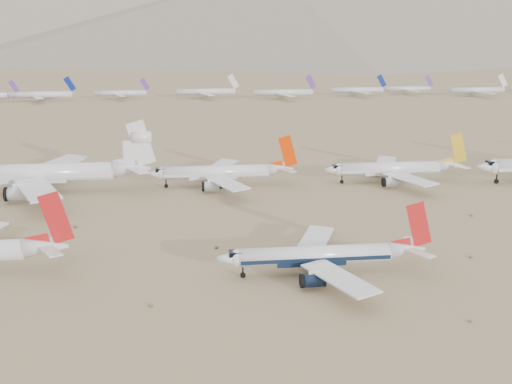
% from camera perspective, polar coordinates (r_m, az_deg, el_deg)
% --- Properties ---
extents(ground, '(7000.00, 7000.00, 0.00)m').
position_cam_1_polar(ground, '(138.34, 9.59, -6.46)').
color(ground, olive).
rests_on(ground, ground).
extents(main_airliner, '(41.91, 40.93, 14.79)m').
position_cam_1_polar(main_airliner, '(131.39, 6.07, -5.61)').
color(main_airliner, silver).
rests_on(main_airliner, ground).
extents(row2_gold_tail, '(43.93, 42.97, 15.64)m').
position_cam_1_polar(row2_gold_tail, '(209.29, 12.27, 2.04)').
color(row2_gold_tail, silver).
rests_on(row2_gold_tail, ground).
extents(row2_orange_tail, '(44.18, 43.22, 15.76)m').
position_cam_1_polar(row2_orange_tail, '(199.64, -3.04, 1.76)').
color(row2_orange_tail, silver).
rests_on(row2_orange_tail, ground).
extents(row2_white_trijet, '(61.14, 59.75, 21.66)m').
position_cam_1_polar(row2_white_trijet, '(201.02, -18.02, 1.67)').
color(row2_white_trijet, silver).
rests_on(row2_white_trijet, ground).
extents(distant_storage_row, '(502.11, 51.10, 13.42)m').
position_cam_1_polar(distant_storage_row, '(427.86, -5.14, 8.82)').
color(distant_storage_row, silver).
rests_on(distant_storage_row, ground).
extents(foothills, '(4637.50, 1395.00, 155.00)m').
position_cam_1_polar(foothills, '(1347.32, 18.58, 15.01)').
color(foothills, slate).
rests_on(foothills, ground).
extents(desert_scrub, '(261.14, 124.35, 0.63)m').
position_cam_1_polar(desert_scrub, '(109.22, 8.55, -12.33)').
color(desert_scrub, brown).
rests_on(desert_scrub, ground).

